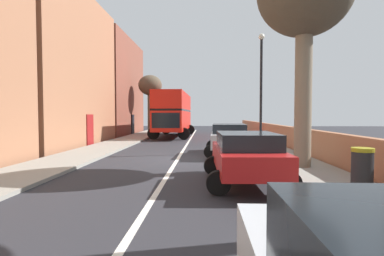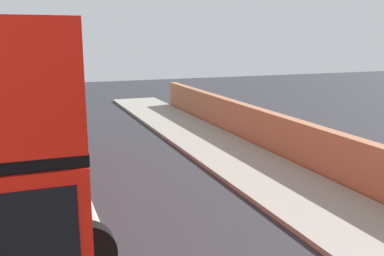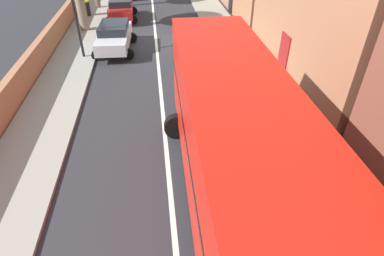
# 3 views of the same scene
# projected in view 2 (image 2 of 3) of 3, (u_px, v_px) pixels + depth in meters

# --- Properties ---
(double_decker_bus) EXTENTS (3.68, 10.38, 4.06)m
(double_decker_bus) POSITION_uv_depth(u_px,v_px,m) (1.00, 108.00, 8.97)
(double_decker_bus) COLOR red
(double_decker_bus) RESTS_ON ground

